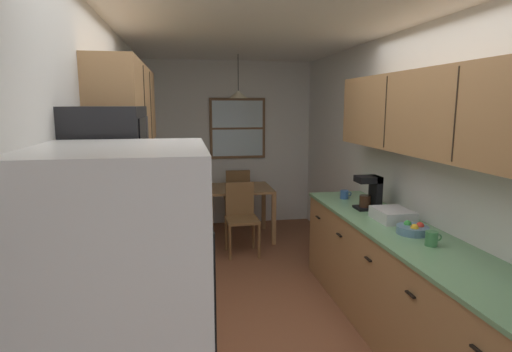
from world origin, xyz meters
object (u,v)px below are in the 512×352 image
Objects in this scene: microwave_over_range at (109,137)px; dining_table at (239,196)px; mug_spare at (432,239)px; storage_canister at (142,232)px; dish_rack at (392,215)px; dining_chair_far at (237,195)px; mug_by_coffeemaker at (345,195)px; refrigerator at (129,346)px; fruit_bowl at (413,229)px; stove_range at (140,338)px; coffee_maker at (371,192)px; trash_bin at (186,235)px; dining_chair_near at (241,215)px.

microwave_over_range is 3.62m from dining_table.
storage_canister is at bearing 170.34° from mug_spare.
dish_rack is (2.05, 0.31, -0.05)m from storage_canister.
microwave_over_range is 2.41m from dish_rack.
mug_spare is (0.91, -3.73, 0.45)m from dining_chair_far.
mug_by_coffeemaker is at bearing -60.43° from dining_table.
refrigerator is 7.10× the size of fruit_bowl.
stove_range is 4.00m from dining_chair_far.
microwave_over_range is at bearing -160.43° from dish_rack.
coffee_maker reaches higher than fruit_bowl.
dining_chair_far is (1.09, 3.85, 0.03)m from stove_range.
refrigerator reaches higher than dining_table.
mug_by_coffeemaker is at bearing 95.60° from dish_rack.
trash_bin is 2.98m from mug_spare.
dining_table is at bearing -94.79° from dining_chair_far.
storage_canister reaches higher than dining_chair_far.
microwave_over_range is at bearing -99.33° from trash_bin.
dining_chair_near is (1.11, 2.65, -1.20)m from microwave_over_range.
dish_rack is (0.95, -3.08, 0.45)m from dining_chair_far.
dining_chair_near reaches higher than trash_bin.
storage_canister is 0.61× the size of dish_rack.
microwave_over_range reaches higher than mug_by_coffeemaker.
coffee_maker is at bearing -36.87° from trash_bin.
refrigerator reaches higher than stove_range.
stove_range reaches higher than dining_chair_far.
trash_bin is (-0.70, -0.17, -0.17)m from dining_chair_near.
dish_rack is at bearing -60.80° from dining_chair_near.
mug_spare reaches higher than trash_bin.
coffee_maker is (1.99, 1.90, 0.21)m from refrigerator.
mug_spare is 0.36× the size of dish_rack.
dining_chair_near is at bearing 114.50° from fruit_bowl.
mug_spare reaches higher than dish_rack.
refrigerator reaches higher than trash_bin.
stove_range is 2.60m from mug_by_coffeemaker.
mug_spare is at bearing -68.27° from dining_chair_near.
dining_table is (1.00, 3.97, -0.24)m from refrigerator.
microwave_over_range reaches higher than mug_spare.
stove_range is 1.68× the size of trash_bin.
refrigerator is at bearing -136.31° from coffee_maker.
fruit_bowl reaches higher than dining_chair_near.
coffee_maker is (2.15, 1.18, -0.64)m from microwave_over_range.
storage_canister is at bearing -110.63° from dining_table.
fruit_bowl is at bearing -50.41° from trash_bin.
storage_canister reaches higher than dish_rack.
microwave_over_range is at bearing -176.74° from mug_spare.
dining_chair_near is at bearing 13.53° from trash_bin.
microwave_over_range is at bearing 102.07° from refrigerator.
trash_bin is 2.53m from dish_rack.
mug_by_coffeemaker is at bearing 91.55° from mug_spare.
refrigerator reaches higher than storage_canister.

